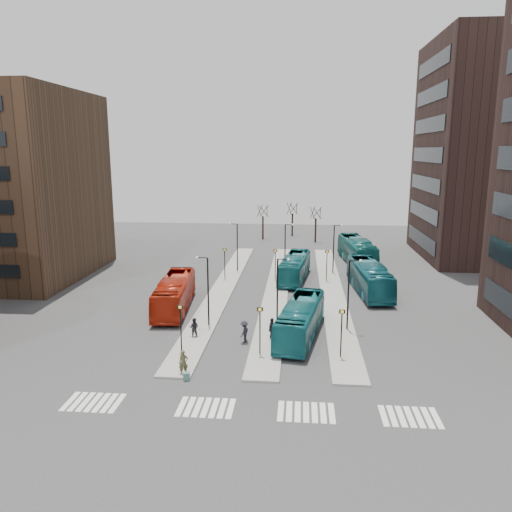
# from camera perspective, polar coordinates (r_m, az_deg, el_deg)

# --- Properties ---
(ground) EXTENTS (160.00, 160.00, 0.00)m
(ground) POSITION_cam_1_polar(r_m,az_deg,el_deg) (27.94, -5.22, -20.90)
(ground) COLOR #313134
(ground) RESTS_ON ground
(island_left) EXTENTS (2.50, 45.00, 0.15)m
(island_left) POSITION_cam_1_polar(r_m,az_deg,el_deg) (55.79, -3.78, -3.69)
(island_left) COLOR gray
(island_left) RESTS_ON ground
(island_mid) EXTENTS (2.50, 45.00, 0.15)m
(island_mid) POSITION_cam_1_polar(r_m,az_deg,el_deg) (55.20, 2.40, -3.84)
(island_mid) COLOR gray
(island_mid) RESTS_ON ground
(island_right) EXTENTS (2.50, 45.00, 0.15)m
(island_right) POSITION_cam_1_polar(r_m,az_deg,el_deg) (55.25, 8.64, -3.96)
(island_right) COLOR gray
(island_right) RESTS_ON ground
(suitcase) EXTENTS (0.52, 0.47, 0.54)m
(suitcase) POSITION_cam_1_polar(r_m,az_deg,el_deg) (34.74, -7.94, -13.48)
(suitcase) COLOR navy
(suitcase) RESTS_ON ground
(red_bus) EXTENTS (3.62, 11.49, 3.15)m
(red_bus) POSITION_cam_1_polar(r_m,az_deg,el_deg) (48.93, -9.30, -4.26)
(red_bus) COLOR #AD210D
(red_bus) RESTS_ON ground
(teal_bus_a) EXTENTS (4.32, 11.09, 3.01)m
(teal_bus_a) POSITION_cam_1_polar(r_m,az_deg,el_deg) (41.53, 5.12, -7.22)
(teal_bus_a) COLOR #156269
(teal_bus_a) RESTS_ON ground
(teal_bus_b) EXTENTS (3.88, 11.01, 3.00)m
(teal_bus_b) POSITION_cam_1_polar(r_m,az_deg,el_deg) (59.26, 4.43, -1.33)
(teal_bus_b) COLOR #146066
(teal_bus_b) RESTS_ON ground
(teal_bus_c) EXTENTS (3.84, 12.10, 3.31)m
(teal_bus_c) POSITION_cam_1_polar(r_m,az_deg,el_deg) (55.21, 12.83, -2.44)
(teal_bus_c) COLOR #135662
(teal_bus_c) RESTS_ON ground
(teal_bus_d) EXTENTS (4.39, 12.65, 3.45)m
(teal_bus_d) POSITION_cam_1_polar(r_m,az_deg,el_deg) (69.18, 11.45, 0.59)
(teal_bus_d) COLOR #125A58
(teal_bus_d) RESTS_ON ground
(traveller) EXTENTS (0.77, 0.65, 1.79)m
(traveller) POSITION_cam_1_polar(r_m,az_deg,el_deg) (35.22, -8.29, -12.00)
(traveller) COLOR #454529
(traveller) RESTS_ON ground
(commuter_a) EXTENTS (0.85, 0.67, 1.69)m
(commuter_a) POSITION_cam_1_polar(r_m,az_deg,el_deg) (41.70, -7.10, -8.15)
(commuter_a) COLOR black
(commuter_a) RESTS_ON ground
(commuter_b) EXTENTS (0.78, 1.16, 1.83)m
(commuter_b) POSITION_cam_1_polar(r_m,az_deg,el_deg) (40.98, 1.81, -8.32)
(commuter_b) COLOR black
(commuter_b) RESTS_ON ground
(commuter_c) EXTENTS (1.00, 1.31, 1.79)m
(commuter_c) POSITION_cam_1_polar(r_m,az_deg,el_deg) (40.43, -1.35, -8.64)
(commuter_c) COLOR black
(commuter_c) RESTS_ON ground
(crosswalk_stripes) EXTENTS (22.35, 2.40, 0.01)m
(crosswalk_stripes) POSITION_cam_1_polar(r_m,az_deg,el_deg) (31.11, -0.52, -17.13)
(crosswalk_stripes) COLOR silver
(crosswalk_stripes) RESTS_ON ground
(tower_far) EXTENTS (20.12, 20.00, 30.00)m
(tower_far) POSITION_cam_1_polar(r_m,az_deg,el_deg) (78.05, 26.28, 10.70)
(tower_far) COLOR black
(tower_far) RESTS_ON ground
(sign_poles) EXTENTS (12.45, 22.12, 3.65)m
(sign_poles) POSITION_cam_1_polar(r_m,az_deg,el_deg) (47.86, 1.54, -3.43)
(sign_poles) COLOR black
(sign_poles) RESTS_ON ground
(lamp_posts) EXTENTS (14.04, 20.24, 6.12)m
(lamp_posts) POSITION_cam_1_polar(r_m,az_deg,el_deg) (52.37, 3.02, -0.77)
(lamp_posts) COLOR black
(lamp_posts) RESTS_ON ground
(bare_trees) EXTENTS (10.97, 8.14, 5.90)m
(bare_trees) POSITION_cam_1_polar(r_m,az_deg,el_deg) (86.62, 3.91, 3.75)
(bare_trees) COLOR black
(bare_trees) RESTS_ON ground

